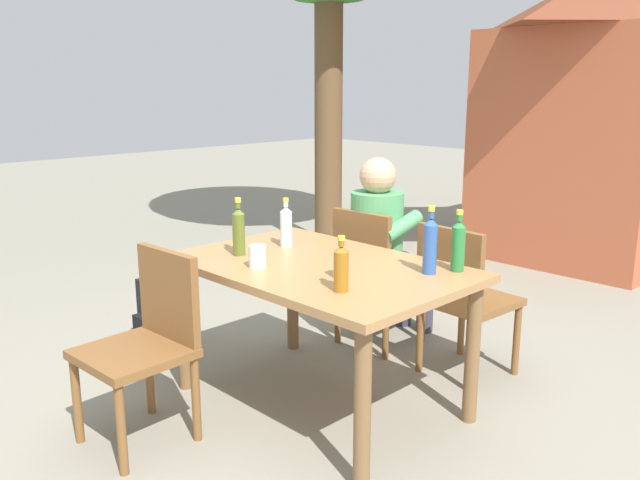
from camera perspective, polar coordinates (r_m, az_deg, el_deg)
ground_plane at (r=3.50m, az=0.00°, el=-13.92°), size 24.00×24.00×0.00m
dining_table at (r=3.25m, az=0.00°, el=-3.70°), size 1.44×0.95×0.74m
chair_far_left at (r=4.05m, az=4.63°, el=-2.64°), size 0.46×0.46×0.87m
chair_far_right at (r=3.68m, az=12.17°, el=-4.55°), size 0.47×0.47×0.87m
chair_near_left at (r=3.11m, az=-14.66°, el=-8.08°), size 0.46×0.46×0.87m
person_in_white_shirt at (r=4.09m, az=5.64°, el=-0.08°), size 0.47×0.61×1.18m
bottle_blue at (r=3.07m, az=9.52°, el=-0.40°), size 0.06×0.06×0.32m
bottle_clear at (r=3.54m, az=-2.96°, el=1.23°), size 0.06×0.06×0.27m
bottle_amber at (r=2.78m, az=1.85°, el=-2.41°), size 0.06×0.06×0.24m
bottle_olive at (r=3.38m, az=-7.06°, el=0.82°), size 0.06×0.06×0.30m
bottle_green at (r=3.14m, az=11.89°, el=-0.41°), size 0.06×0.06×0.29m
cup_glass at (r=2.99m, az=1.83°, el=-2.20°), size 0.07×0.07×0.11m
cup_white at (r=3.16m, az=-5.46°, el=-1.42°), size 0.08×0.08×0.11m
backpack_by_near_side at (r=4.15m, az=-13.73°, el=-6.59°), size 0.30×0.21×0.44m
brick_kiosk at (r=6.70m, az=22.75°, el=10.45°), size 1.86×2.04×2.62m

